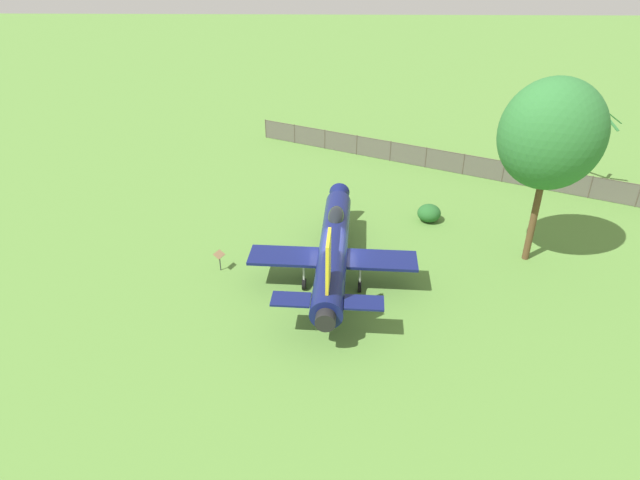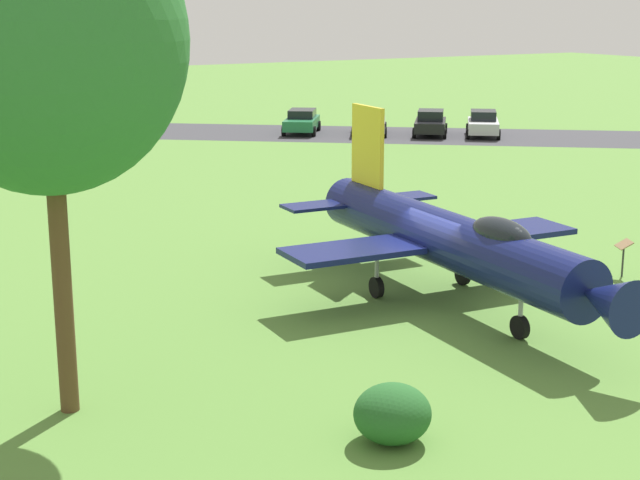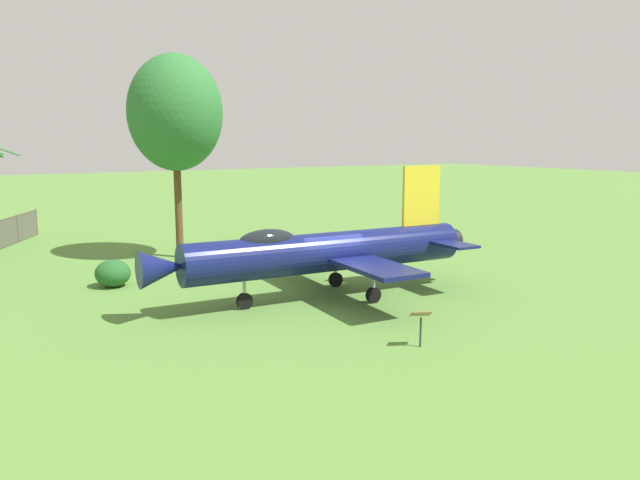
# 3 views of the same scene
# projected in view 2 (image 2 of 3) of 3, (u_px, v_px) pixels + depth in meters

# --- Properties ---
(ground_plane) EXTENTS (200.00, 200.00, 0.00)m
(ground_plane) POSITION_uv_depth(u_px,v_px,m) (442.00, 301.00, 27.36)
(ground_plane) COLOR #568438
(parking_strip) EXTENTS (37.81, 31.48, 0.00)m
(parking_strip) POSITION_uv_depth(u_px,v_px,m) (394.00, 135.00, 61.36)
(parking_strip) COLOR #38383D
(parking_strip) RESTS_ON ground_plane
(display_jet) EXTENTS (8.89, 13.53, 5.04)m
(display_jet) POSITION_uv_depth(u_px,v_px,m) (452.00, 239.00, 26.61)
(display_jet) COLOR #111951
(display_jet) RESTS_ON ground_plane
(shade_tree) EXTENTS (5.46, 4.70, 10.39)m
(shade_tree) POSITION_uv_depth(u_px,v_px,m) (46.00, 42.00, 18.34)
(shade_tree) COLOR brown
(shade_tree) RESTS_ON ground_plane
(shrub_near_fence) EXTENTS (1.50, 1.45, 1.14)m
(shrub_near_fence) POSITION_uv_depth(u_px,v_px,m) (392.00, 414.00, 18.52)
(shrub_near_fence) COLOR #235B26
(shrub_near_fence) RESTS_ON ground_plane
(info_plaque) EXTENTS (0.62, 0.71, 1.14)m
(info_plaque) POSITION_uv_depth(u_px,v_px,m) (624.00, 250.00, 29.62)
(info_plaque) COLOR #333333
(info_plaque) RESTS_ON ground_plane
(parked_car_silver) EXTENTS (3.92, 4.35, 1.58)m
(parked_car_silver) POSITION_uv_depth(u_px,v_px,m) (483.00, 123.00, 60.53)
(parked_car_silver) COLOR #B2B5BA
(parked_car_silver) RESTS_ON ground_plane
(parked_car_black) EXTENTS (3.97, 4.37, 1.55)m
(parked_car_black) POSITION_uv_depth(u_px,v_px,m) (430.00, 123.00, 60.97)
(parked_car_black) COLOR black
(parked_car_black) RESTS_ON ground_plane
(parked_car_gray) EXTENTS (3.94, 4.63, 1.52)m
(parked_car_gray) POSITION_uv_depth(u_px,v_px,m) (369.00, 122.00, 61.47)
(parked_car_gray) COLOR slate
(parked_car_gray) RESTS_ON ground_plane
(parked_car_green) EXTENTS (4.04, 4.61, 1.48)m
(parked_car_green) POSITION_uv_depth(u_px,v_px,m) (302.00, 121.00, 62.03)
(parked_car_green) COLOR #1E6B3D
(parked_car_green) RESTS_ON ground_plane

